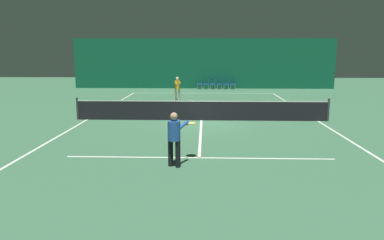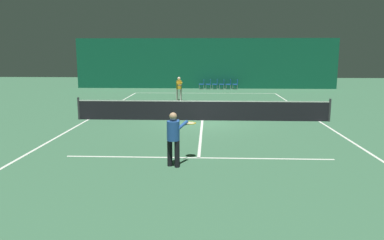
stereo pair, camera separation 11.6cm
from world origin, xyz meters
The scene contains 17 objects.
ground_plane centered at (0.00, 0.00, 0.00)m, with size 60.00×60.00×0.00m, color #386647.
backdrop_curtain centered at (0.00, 15.80, 2.20)m, with size 23.00×0.12×4.39m.
court_line_baseline_far centered at (0.00, 11.90, 0.00)m, with size 11.00×0.10×0.00m.
court_line_service_far centered at (0.00, 6.40, 0.00)m, with size 8.25×0.10×0.00m.
court_line_service_near centered at (0.00, -6.40, 0.00)m, with size 8.25×0.10×0.00m.
court_line_sideline_left centered at (-5.50, 0.00, 0.00)m, with size 0.10×23.80×0.00m.
court_line_sideline_right centered at (5.50, 0.00, 0.00)m, with size 0.10×23.80×0.00m.
court_line_centre centered at (0.00, 0.00, 0.00)m, with size 0.10×12.80×0.00m.
tennis_net centered at (0.00, 0.00, 0.51)m, with size 12.00×0.10×1.07m.
player_near centered at (-0.67, -7.27, 0.91)m, with size 0.91×1.31×1.56m.
player_far centered at (-1.69, 7.35, 0.92)m, with size 0.54×1.34×1.57m.
courtside_chair_0 centered at (-0.26, 15.25, 0.49)m, with size 0.44×0.44×0.84m.
courtside_chair_1 centered at (0.33, 15.25, 0.49)m, with size 0.44×0.44×0.84m.
courtside_chair_2 centered at (0.91, 15.25, 0.49)m, with size 0.44×0.44×0.84m.
courtside_chair_3 centered at (1.49, 15.25, 0.49)m, with size 0.44×0.44×0.84m.
courtside_chair_4 centered at (2.08, 15.25, 0.49)m, with size 0.44×0.44×0.84m.
courtside_chair_5 centered at (2.66, 15.25, 0.49)m, with size 0.44×0.44×0.84m.
Camera 2 is at (0.29, -17.52, 3.22)m, focal length 35.00 mm.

